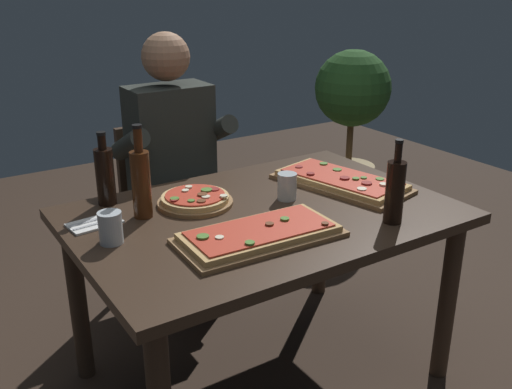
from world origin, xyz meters
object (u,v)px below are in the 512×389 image
Objects in this scene: dining_table at (263,234)px; oil_bottle_amber at (105,175)px; seated_diner at (175,160)px; pizza_rectangular_front at (260,234)px; tumbler_near_camera at (111,230)px; potted_plant_corner at (351,114)px; diner_chair at (168,203)px; wine_bottle_dark at (141,181)px; vinegar_bottle_green at (395,190)px; tumbler_far_side at (287,188)px; pizza_rectangular_left at (341,181)px; pizza_round_far at (195,200)px.

oil_bottle_amber reaches higher than dining_table.
pizza_rectangular_front is at bearing -98.33° from seated_diner.
tumbler_near_camera is 0.10× the size of potted_plant_corner.
oil_bottle_amber is at bearing -134.12° from diner_chair.
pizza_rectangular_front is (-0.15, -0.20, 0.11)m from dining_table.
pizza_rectangular_front is 0.48m from wine_bottle_dark.
vinegar_bottle_green reaches higher than dining_table.
vinegar_bottle_green is at bearing -42.32° from oil_bottle_amber.
oil_bottle_amber is (-0.07, 0.19, -0.02)m from wine_bottle_dark.
diner_chair is (-0.01, 0.86, -0.16)m from dining_table.
diner_chair is 0.28m from seated_diner.
vinegar_bottle_green is (0.48, -0.14, 0.10)m from pizza_rectangular_front.
oil_bottle_amber is 0.93× the size of vinegar_bottle_green.
vinegar_bottle_green is at bearing -64.28° from tumbler_far_side.
oil_bottle_amber is at bearing 118.23° from pizza_rectangular_front.
diner_chair is (0.45, 0.47, -0.37)m from oil_bottle_amber.
dining_table is 12.89× the size of tumbler_near_camera.
seated_diner is at bearing 122.57° from pizza_rectangular_left.
tumbler_far_side is (0.15, 0.05, 0.14)m from dining_table.
wine_bottle_dark is 0.57m from tumbler_far_side.
potted_plant_corner is at bearing 29.08° from tumbler_near_camera.
oil_bottle_amber reaches higher than pizza_rectangular_front.
potted_plant_corner reaches higher than vinegar_bottle_green.
potted_plant_corner reaches higher than tumbler_near_camera.
diner_chair reaches higher than pizza_rectangular_front.
seated_diner is (-0.16, 0.68, -0.04)m from tumbler_far_side.
wine_bottle_dark is at bearing 165.10° from tumbler_far_side.
vinegar_bottle_green is at bearing -127.47° from potted_plant_corner.
tumbler_far_side reaches higher than dining_table.
pizza_rectangular_left is at bearing -13.25° from pizza_round_far.
potted_plant_corner is (1.18, 1.54, -0.18)m from vinegar_bottle_green.
wine_bottle_dark is 0.31× the size of potted_plant_corner.
pizza_rectangular_front is at bearing -139.75° from potted_plant_corner.
seated_diner is (0.14, 0.94, -0.02)m from pizza_rectangular_front.
tumbler_far_side is 0.70m from seated_diner.
seated_diner reaches higher than pizza_rectangular_left.
diner_chair is (0.39, 0.66, -0.39)m from wine_bottle_dark.
pizza_rectangular_front is 5.32× the size of tumbler_far_side.
vinegar_bottle_green is at bearing -103.62° from pizza_rectangular_left.
pizza_rectangular_left is 2.15× the size of oil_bottle_amber.
diner_chair reaches higher than pizza_rectangular_left.
seated_diner is at bearing -90.00° from diner_chair.
oil_bottle_amber is at bearing 140.05° from dining_table.
tumbler_near_camera is 0.08× the size of seated_diner.
dining_table is at bearing -89.16° from seated_diner.
vinegar_bottle_green reaches higher than tumbler_far_side.
pizza_rectangular_front is 0.65× the size of diner_chair.
pizza_rectangular_left reaches higher than dining_table.
potted_plant_corner reaches higher than dining_table.
seated_diner is 1.60m from potted_plant_corner.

